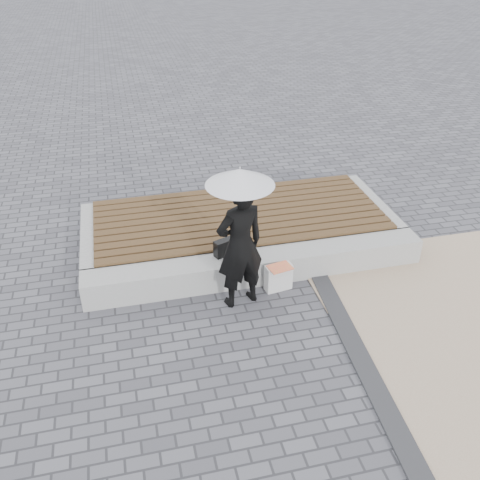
# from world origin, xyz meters

# --- Properties ---
(ground) EXTENTS (80.00, 80.00, 0.00)m
(ground) POSITION_xyz_m (0.00, 0.00, 0.00)
(ground) COLOR #535359
(ground) RESTS_ON ground
(edging_band) EXTENTS (0.61, 5.20, 0.04)m
(edging_band) POSITION_xyz_m (0.75, -0.50, 0.02)
(edging_band) COLOR #2D2E30
(edging_band) RESTS_ON ground
(seating_ledge) EXTENTS (5.00, 0.45, 0.40)m
(seating_ledge) POSITION_xyz_m (0.00, 1.60, 0.20)
(seating_ledge) COLOR #9D9D98
(seating_ledge) RESTS_ON ground
(timber_platform) EXTENTS (5.00, 2.00, 0.40)m
(timber_platform) POSITION_xyz_m (0.00, 2.80, 0.20)
(timber_platform) COLOR #ABAAA5
(timber_platform) RESTS_ON ground
(timber_decking) EXTENTS (4.60, 2.00, 0.04)m
(timber_decking) POSITION_xyz_m (0.00, 2.80, 0.42)
(timber_decking) COLOR #54361E
(timber_decking) RESTS_ON timber_platform
(woman) EXTENTS (0.76, 0.60, 1.84)m
(woman) POSITION_xyz_m (-0.39, 1.12, 0.92)
(woman) COLOR black
(woman) RESTS_ON ground
(parasol) EXTENTS (0.86, 0.86, 1.09)m
(parasol) POSITION_xyz_m (-0.39, 1.12, 1.89)
(parasol) COLOR #AFAFB4
(parasol) RESTS_ON ground
(handbag) EXTENTS (0.37, 0.24, 0.25)m
(handbag) POSITION_xyz_m (-0.45, 1.73, 0.52)
(handbag) COLOR black
(handbag) RESTS_ON seating_ledge
(canvas_tote) EXTENTS (0.40, 0.21, 0.40)m
(canvas_tote) POSITION_xyz_m (0.21, 1.27, 0.20)
(canvas_tote) COLOR silver
(canvas_tote) RESTS_ON ground
(magazine) EXTENTS (0.36, 0.30, 0.01)m
(magazine) POSITION_xyz_m (0.21, 1.22, 0.40)
(magazine) COLOR #F22447
(magazine) RESTS_ON canvas_tote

